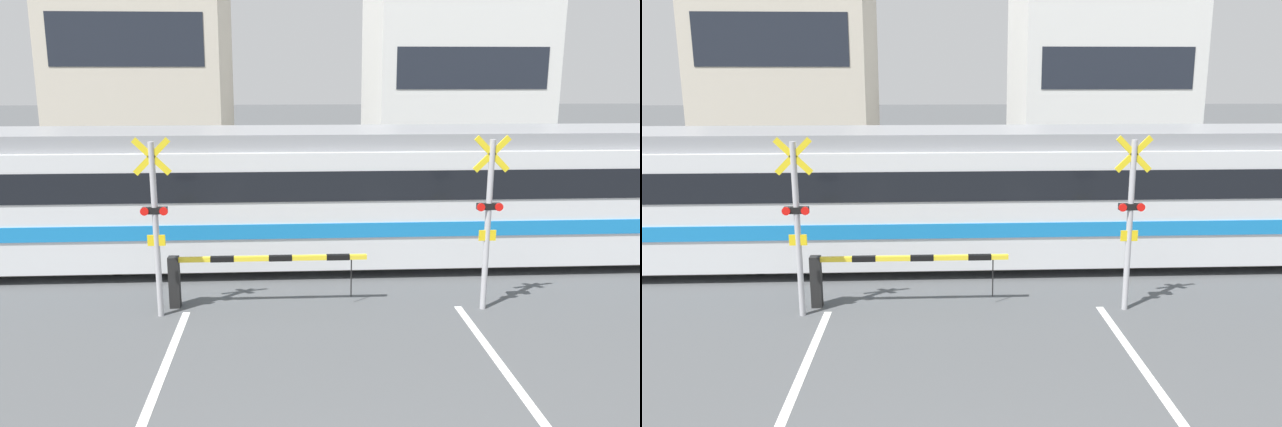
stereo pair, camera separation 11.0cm
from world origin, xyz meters
The scene contains 10 objects.
rail_track_near centered at (0.00, 9.67, 0.04)m, with size 50.00×0.10×0.08m.
rail_track_far centered at (0.00, 11.10, 0.04)m, with size 50.00×0.10×0.08m.
commuter_train centered at (2.20, 10.38, 1.69)m, with size 21.58×2.86×3.15m.
crossing_barrier_near centered at (-1.84, 7.60, 0.74)m, with size 3.80×0.20×1.01m.
crossing_barrier_far centered at (1.84, 13.49, 0.74)m, with size 3.80×0.20×1.01m.
crossing_signal_left centered at (-3.05, 7.18, 1.84)m, with size 0.68×0.15×3.32m.
crossing_signal_right centered at (3.05, 7.18, 1.84)m, with size 0.68×0.15×3.32m.
pedestrian centered at (0.48, 17.30, 1.00)m, with size 0.38×0.23×1.73m.
building_left_of_street centered at (-6.74, 24.55, 5.11)m, with size 7.09×6.58×10.21m.
building_right_of_street centered at (6.86, 24.55, 4.13)m, with size 7.32×6.58×8.27m.
Camera 1 is at (-0.72, -3.88, 4.47)m, focal length 35.00 mm.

